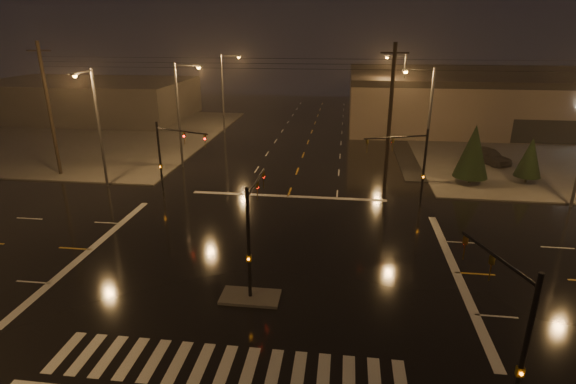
% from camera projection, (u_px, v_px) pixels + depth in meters
% --- Properties ---
extents(ground, '(140.00, 140.00, 0.00)m').
position_uv_depth(ground, '(264.00, 261.00, 26.62)').
color(ground, black).
rests_on(ground, ground).
extents(sidewalk_ne, '(36.00, 36.00, 0.12)m').
position_uv_depth(sidewalk_ne, '(571.00, 150.00, 50.95)').
color(sidewalk_ne, '#484540').
rests_on(sidewalk_ne, ground).
extents(sidewalk_nw, '(36.00, 36.00, 0.12)m').
position_uv_depth(sidewalk_nw, '(78.00, 135.00, 58.18)').
color(sidewalk_nw, '#484540').
rests_on(sidewalk_nw, ground).
extents(median_island, '(3.00, 1.60, 0.15)m').
position_uv_depth(median_island, '(250.00, 297.00, 22.86)').
color(median_island, '#484540').
rests_on(median_island, ground).
extents(crosswalk, '(15.00, 2.60, 0.01)m').
position_uv_depth(crosswalk, '(225.00, 367.00, 18.23)').
color(crosswalk, beige).
rests_on(crosswalk, ground).
extents(stop_bar_far, '(16.00, 0.50, 0.01)m').
position_uv_depth(stop_bar_far, '(288.00, 196.00, 36.87)').
color(stop_bar_far, beige).
rests_on(stop_bar_far, ground).
extents(retail_building, '(60.20, 28.30, 7.20)m').
position_uv_depth(retail_building, '(563.00, 97.00, 63.96)').
color(retail_building, '#746353').
rests_on(retail_building, ground).
extents(commercial_block, '(30.00, 18.00, 5.60)m').
position_uv_depth(commercial_block, '(89.00, 99.00, 69.03)').
color(commercial_block, '#403C38').
rests_on(commercial_block, ground).
extents(signal_mast_median, '(0.25, 4.59, 6.00)m').
position_uv_depth(signal_mast_median, '(252.00, 224.00, 22.48)').
color(signal_mast_median, black).
rests_on(signal_mast_median, ground).
extents(signal_mast_ne, '(4.84, 1.86, 6.00)m').
position_uv_depth(signal_mast_ne, '(412.00, 159.00, 33.63)').
color(signal_mast_ne, black).
rests_on(signal_mast_ne, ground).
extents(signal_mast_nw, '(4.84, 1.86, 6.00)m').
position_uv_depth(signal_mast_nw, '(169.00, 150.00, 35.92)').
color(signal_mast_nw, black).
rests_on(signal_mast_nw, ground).
extents(signal_mast_se, '(1.55, 3.87, 6.00)m').
position_uv_depth(signal_mast_se, '(511.00, 321.00, 15.03)').
color(signal_mast_se, black).
rests_on(signal_mast_se, ground).
extents(streetlight_1, '(2.77, 0.32, 10.00)m').
position_uv_depth(streetlight_1, '(181.00, 109.00, 42.77)').
color(streetlight_1, '#38383A').
rests_on(streetlight_1, ground).
extents(streetlight_2, '(2.77, 0.32, 10.00)m').
position_uv_depth(streetlight_2, '(225.00, 88.00, 57.68)').
color(streetlight_2, '#38383A').
rests_on(streetlight_2, ground).
extents(streetlight_3, '(2.77, 0.32, 10.00)m').
position_uv_depth(streetlight_3, '(426.00, 118.00, 38.21)').
color(streetlight_3, '#38383A').
rests_on(streetlight_3, ground).
extents(streetlight_4, '(2.77, 0.32, 10.00)m').
position_uv_depth(streetlight_4, '(401.00, 89.00, 56.85)').
color(streetlight_4, '#38383A').
rests_on(streetlight_4, ground).
extents(streetlight_5, '(0.32, 2.77, 10.00)m').
position_uv_depth(streetlight_5, '(96.00, 121.00, 36.99)').
color(streetlight_5, '#38383A').
rests_on(streetlight_5, ground).
extents(utility_pole_0, '(2.20, 0.32, 12.00)m').
position_uv_depth(utility_pole_0, '(49.00, 110.00, 40.23)').
color(utility_pole_0, black).
rests_on(utility_pole_0, ground).
extents(utility_pole_1, '(2.20, 0.32, 12.00)m').
position_uv_depth(utility_pole_1, '(390.00, 118.00, 36.61)').
color(utility_pole_1, black).
rests_on(utility_pole_1, ground).
extents(conifer_0, '(2.96, 2.96, 5.32)m').
position_uv_depth(conifer_0, '(473.00, 151.00, 38.77)').
color(conifer_0, black).
rests_on(conifer_0, ground).
extents(conifer_1, '(2.24, 2.24, 4.20)m').
position_uv_depth(conifer_1, '(530.00, 157.00, 39.04)').
color(conifer_1, black).
rests_on(conifer_1, ground).
extents(car_parked, '(4.33, 5.21, 1.68)m').
position_uv_depth(car_parked, '(488.00, 155.00, 45.62)').
color(car_parked, black).
rests_on(car_parked, ground).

